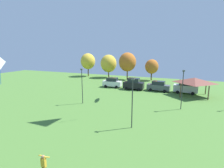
# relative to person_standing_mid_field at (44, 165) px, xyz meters

# --- Properties ---
(person_standing_mid_field) EXTENTS (0.52, 0.52, 1.81)m
(person_standing_mid_field) POSITION_rel_person_standing_mid_field_xyz_m (0.00, 0.00, 0.00)
(person_standing_mid_field) COLOR black
(person_standing_mid_field) RESTS_ON ground
(parked_car_leftmost) EXTENTS (4.52, 2.25, 2.32)m
(parked_car_leftmost) POSITION_rel_person_standing_mid_field_xyz_m (-7.06, 29.98, 0.12)
(parked_car_leftmost) COLOR silver
(parked_car_leftmost) RESTS_ON ground
(parked_car_second_from_left) EXTENTS (4.57, 2.13, 2.62)m
(parked_car_second_from_left) POSITION_rel_person_standing_mid_field_xyz_m (-1.62, 29.52, 0.25)
(parked_car_second_from_left) COLOR black
(parked_car_second_from_left) RESTS_ON ground
(parked_car_third_from_left) EXTENTS (4.90, 2.21, 2.22)m
(parked_car_third_from_left) POSITION_rel_person_standing_mid_field_xyz_m (3.81, 30.02, 0.08)
(parked_car_third_from_left) COLOR #4C5156
(parked_car_third_from_left) RESTS_ON ground
(parked_car_rightmost_in_row) EXTENTS (4.68, 2.11, 2.69)m
(parked_car_rightmost_in_row) POSITION_rel_person_standing_mid_field_xyz_m (9.25, 30.18, 0.28)
(parked_car_rightmost_in_row) COLOR silver
(parked_car_rightmost_in_row) RESTS_ON ground
(park_pavilion) EXTENTS (6.05, 5.72, 3.60)m
(park_pavilion) POSITION_rel_person_standing_mid_field_xyz_m (10.72, 28.56, 2.05)
(park_pavilion) COLOR brown
(park_pavilion) RESTS_ON ground
(light_post_1) EXTENTS (0.36, 0.20, 6.00)m
(light_post_1) POSITION_rel_person_standing_mid_field_xyz_m (8.63, 19.17, 2.37)
(light_post_1) COLOR #2D2D33
(light_post_1) RESTS_ON ground
(light_post_2) EXTENTS (0.36, 0.20, 5.89)m
(light_post_2) POSITION_rel_person_standing_mid_field_xyz_m (-6.75, 16.04, 2.32)
(light_post_2) COLOR #2D2D33
(light_post_2) RESTS_ON ground
(light_post_3) EXTENTS (0.36, 0.20, 5.86)m
(light_post_3) POSITION_rel_person_standing_mid_field_xyz_m (3.47, 10.14, 2.30)
(light_post_3) COLOR #2D2D33
(light_post_3) RESTS_ON ground
(treeline_tree_0) EXTENTS (4.84, 4.84, 7.70)m
(treeline_tree_0) POSITION_rel_person_standing_mid_field_xyz_m (-21.36, 43.41, 4.00)
(treeline_tree_0) COLOR brown
(treeline_tree_0) RESTS_ON ground
(treeline_tree_1) EXTENTS (5.10, 5.10, 7.33)m
(treeline_tree_1) POSITION_rel_person_standing_mid_field_xyz_m (-13.75, 43.32, 3.50)
(treeline_tree_1) COLOR brown
(treeline_tree_1) RESTS_ON ground
(treeline_tree_2) EXTENTS (5.07, 5.07, 8.11)m
(treeline_tree_2) POSITION_rel_person_standing_mid_field_xyz_m (-6.86, 41.42, 4.28)
(treeline_tree_2) COLOR brown
(treeline_tree_2) RESTS_ON ground
(treeline_tree_3) EXTENTS (3.84, 3.84, 6.18)m
(treeline_tree_3) POSITION_rel_person_standing_mid_field_xyz_m (0.01, 43.18, 3.03)
(treeline_tree_3) COLOR brown
(treeline_tree_3) RESTS_ON ground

